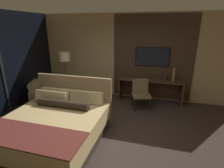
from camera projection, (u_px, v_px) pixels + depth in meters
name	position (u px, v px, depth m)	size (l,w,h in m)	color
ground_plane	(105.00, 137.00, 3.92)	(16.00, 16.00, 0.00)	#332823
wall_back_tv_panel	(131.00, 57.00, 5.83)	(7.20, 0.09, 2.80)	tan
wall_left_window	(1.00, 68.00, 4.63)	(0.06, 6.00, 2.80)	black
bed	(55.00, 125.00, 3.74)	(1.99, 2.10, 1.21)	#33281E
desk	(150.00, 86.00, 5.69)	(2.05, 0.48, 0.76)	#422D1E
tv	(152.00, 57.00, 5.57)	(1.08, 0.04, 0.61)	black
desk_chair	(141.00, 91.00, 5.27)	(0.65, 0.65, 0.87)	brown
armchair_by_window	(46.00, 97.00, 5.51)	(1.11, 1.13, 0.79)	#998460
floor_lamp	(65.00, 60.00, 5.63)	(0.34, 0.34, 1.60)	#282623
vase_tall	(174.00, 75.00, 5.34)	(0.08, 0.08, 0.42)	#846647
vase_short	(165.00, 75.00, 5.49)	(0.08, 0.08, 0.30)	#333338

